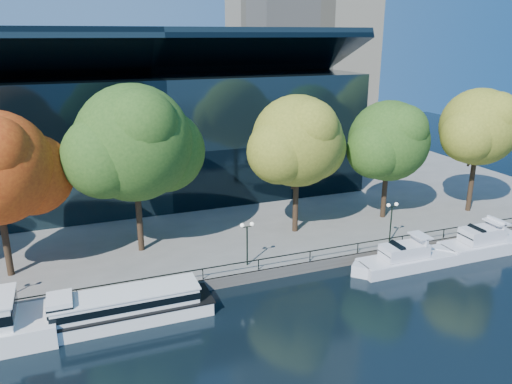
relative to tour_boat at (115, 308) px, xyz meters
name	(u,v)px	position (x,y,z in m)	size (l,w,h in m)	color
ground	(273,297)	(12.41, -0.69, -1.22)	(160.00, 160.00, 0.00)	black
promenade	(178,178)	(12.41, 35.68, -0.72)	(90.00, 67.08, 1.00)	slate
railing	(259,260)	(12.41, 2.56, 0.72)	(88.20, 0.08, 0.99)	black
convention_building	(152,131)	(8.41, 31.09, 7.29)	(50.00, 24.57, 21.43)	black
tour_boat	(115,308)	(0.00, 0.00, 0.00)	(15.10, 3.37, 2.87)	white
cruiser_near	(404,259)	(25.76, -0.04, -0.26)	(10.66, 2.75, 3.09)	white
cruiser_far	(481,243)	(34.92, 0.07, -0.13)	(10.47, 2.90, 3.42)	white
tree_2	(136,145)	(3.70, 10.40, 9.96)	(13.17, 10.80, 15.67)	black
tree_3	(299,143)	(19.42, 9.60, 9.15)	(11.40, 9.35, 14.13)	black
tree_4	(390,143)	(30.46, 9.93, 8.30)	(10.85, 8.90, 13.04)	black
tree_5	(480,129)	(41.05, 8.24, 9.43)	(10.70, 8.77, 14.11)	black
lamp_1	(247,234)	(11.81, 3.81, 2.76)	(1.26, 0.36, 4.03)	black
lamp_2	(392,213)	(26.85, 3.81, 2.76)	(1.26, 0.36, 4.03)	black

